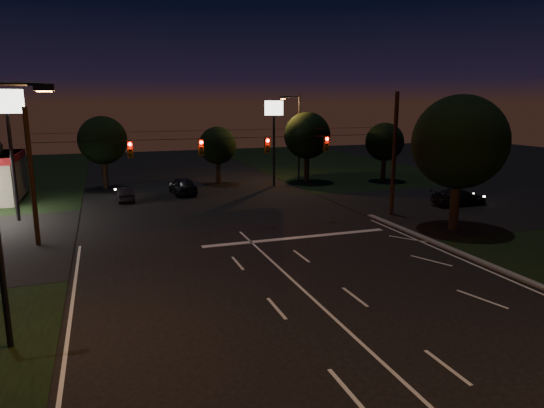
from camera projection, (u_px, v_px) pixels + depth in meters
name	position (u px, v px, depth m)	size (l,w,h in m)	color
ground	(338.00, 322.00, 18.49)	(140.00, 140.00, 0.00)	black
cross_street_right	(468.00, 205.00, 39.73)	(20.00, 16.00, 0.02)	black
stop_bar	(297.00, 238.00, 30.08)	(12.00, 0.50, 0.01)	silver
utility_pole_right	(391.00, 215.00, 36.22)	(0.30, 0.30, 9.00)	black
utility_pole_left	(39.00, 245.00, 28.47)	(0.28, 0.28, 8.00)	black
signal_span	(235.00, 146.00, 31.18)	(24.00, 0.40, 1.56)	black
pole_sign_left_near	(8.00, 121.00, 32.85)	(2.20, 0.30, 9.10)	black
pole_sign_right	(274.00, 123.00, 47.50)	(1.80, 0.30, 8.40)	black
street_light_left	(2.00, 197.00, 15.63)	(2.20, 0.35, 9.00)	black
street_light_right_far	(297.00, 132.00, 50.60)	(2.20, 0.35, 9.00)	black
tree_right_near	(458.00, 143.00, 31.08)	(6.00, 6.00, 8.76)	black
tree_far_b	(103.00, 141.00, 46.49)	(4.60, 4.60, 6.98)	black
tree_far_c	(218.00, 146.00, 49.24)	(3.80, 3.80, 5.86)	black
tree_far_d	(307.00, 136.00, 50.14)	(4.80, 4.80, 7.30)	black
tree_far_e	(384.00, 142.00, 51.00)	(4.00, 4.00, 6.18)	black
car_oncoming_a	(183.00, 186.00, 44.15)	(1.87, 4.65, 1.58)	black
car_oncoming_b	(125.00, 194.00, 41.13)	(1.29, 3.69, 1.22)	black
car_cross	(459.00, 197.00, 39.36)	(1.91, 4.69, 1.36)	black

